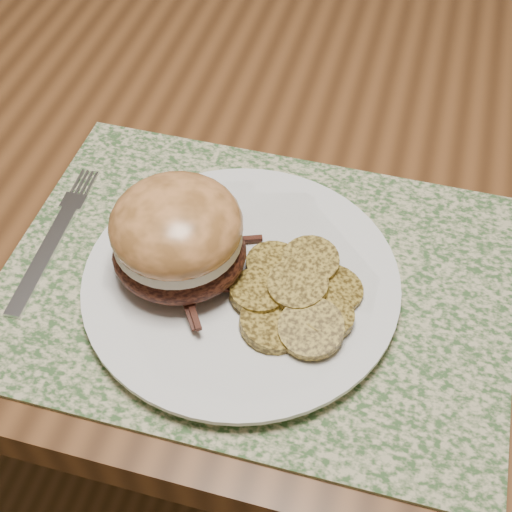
{
  "coord_description": "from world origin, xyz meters",
  "views": [
    {
      "loc": [
        0.05,
        -0.63,
        1.25
      ],
      "look_at": [
        -0.06,
        -0.26,
        0.79
      ],
      "focal_mm": 50.0,
      "sensor_mm": 36.0,
      "label": 1
    }
  ],
  "objects_px": {
    "dining_table": "(358,170)",
    "dinner_plate": "(241,283)",
    "fork": "(55,237)",
    "pork_sandwich": "(178,237)"
  },
  "relations": [
    {
      "from": "pork_sandwich",
      "to": "fork",
      "type": "height_order",
      "value": "pork_sandwich"
    },
    {
      "from": "dinner_plate",
      "to": "fork",
      "type": "distance_m",
      "value": 0.19
    },
    {
      "from": "pork_sandwich",
      "to": "dining_table",
      "type": "bearing_deg",
      "value": 56.8
    },
    {
      "from": "dining_table",
      "to": "dinner_plate",
      "type": "distance_m",
      "value": 0.29
    },
    {
      "from": "dinner_plate",
      "to": "pork_sandwich",
      "type": "distance_m",
      "value": 0.07
    },
    {
      "from": "dining_table",
      "to": "dinner_plate",
      "type": "height_order",
      "value": "dinner_plate"
    },
    {
      "from": "dining_table",
      "to": "pork_sandwich",
      "type": "height_order",
      "value": "pork_sandwich"
    },
    {
      "from": "fork",
      "to": "dining_table",
      "type": "bearing_deg",
      "value": 42.87
    },
    {
      "from": "dining_table",
      "to": "dinner_plate",
      "type": "bearing_deg",
      "value": -103.92
    },
    {
      "from": "dinner_plate",
      "to": "fork",
      "type": "xyz_separation_m",
      "value": [
        -0.18,
        0.01,
        -0.01
      ]
    }
  ]
}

